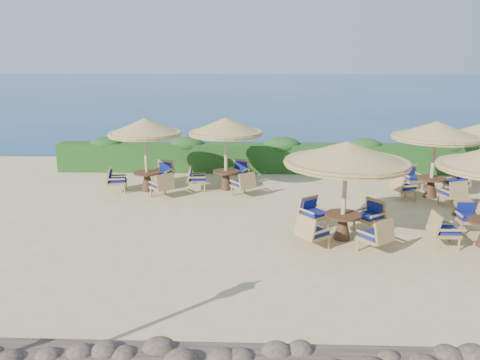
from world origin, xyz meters
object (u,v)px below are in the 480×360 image
at_px(cafe_set_3, 226,139).
at_px(cafe_set_2, 145,141).
at_px(cafe_set_0, 346,169).
at_px(cafe_set_4, 435,145).

bearing_deg(cafe_set_3, cafe_set_2, -174.24).
height_order(cafe_set_0, cafe_set_3, same).
distance_m(cafe_set_0, cafe_set_3, 5.87).
distance_m(cafe_set_2, cafe_set_3, 2.87).
bearing_deg(cafe_set_0, cafe_set_2, 144.50).
relative_size(cafe_set_0, cafe_set_4, 1.11).
xyz_separation_m(cafe_set_0, cafe_set_3, (-3.42, 4.77, -0.04)).
xyz_separation_m(cafe_set_3, cafe_set_4, (7.17, -0.74, -0.02)).
relative_size(cafe_set_0, cafe_set_2, 1.18).
distance_m(cafe_set_2, cafe_set_4, 10.04).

